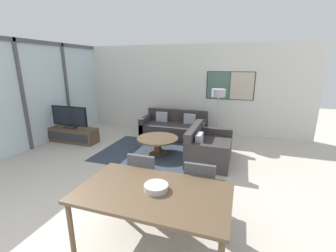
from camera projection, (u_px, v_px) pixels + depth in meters
wall_back at (185, 89)px, 7.37m from camera, size 7.85×0.09×2.80m
window_wall_left at (21, 91)px, 5.61m from camera, size 0.07×6.08×2.80m
area_rug at (158, 153)px, 5.71m from camera, size 2.92×2.00×0.01m
tv_console at (71, 135)px, 6.52m from camera, size 1.58×0.47×0.42m
television at (69, 117)px, 6.39m from camera, size 1.16×0.20×0.63m
sofa_main at (174, 128)px, 6.98m from camera, size 1.94×0.93×0.79m
sofa_side at (206, 149)px, 5.27m from camera, size 0.93×1.46×0.79m
coffee_table at (158, 142)px, 5.63m from camera, size 1.03×1.03×0.41m
dining_table at (153, 196)px, 2.63m from camera, size 1.79×1.03×0.76m
dining_chair_left at (145, 176)px, 3.48m from camera, size 0.46×0.46×0.90m
dining_chair_centre at (200, 186)px, 3.20m from camera, size 0.46×0.46×0.90m
fruit_bowl at (156, 187)px, 2.62m from camera, size 0.29×0.29×0.07m
floor_lamp at (218, 96)px, 6.35m from camera, size 0.39×0.39×1.52m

